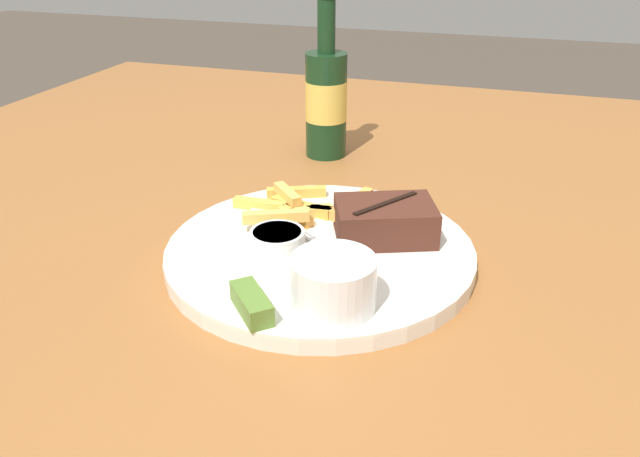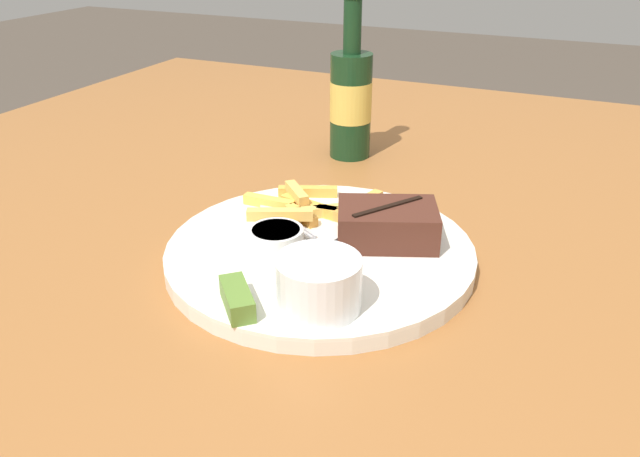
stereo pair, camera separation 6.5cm
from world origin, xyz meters
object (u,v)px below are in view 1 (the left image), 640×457
(pickle_spear, at_px, (252,303))
(fork_utensil, at_px, (271,217))
(dinner_plate, at_px, (320,253))
(steak_portion, at_px, (385,221))
(coleslaw_cup, at_px, (333,280))
(beer_bottle, at_px, (326,98))
(dipping_sauce_cup, at_px, (277,241))
(knife_utensil, at_px, (359,233))

(pickle_spear, relative_size, fork_utensil, 0.48)
(dinner_plate, distance_m, pickle_spear, 0.14)
(fork_utensil, bearing_deg, steak_portion, 28.75)
(coleslaw_cup, bearing_deg, beer_bottle, 108.13)
(dinner_plate, bearing_deg, fork_utensil, 148.39)
(dinner_plate, bearing_deg, beer_bottle, 106.19)
(steak_portion, height_order, dipping_sauce_cup, steak_portion)
(steak_portion, relative_size, fork_utensil, 1.03)
(coleslaw_cup, height_order, knife_utensil, coleslaw_cup)
(dipping_sauce_cup, bearing_deg, pickle_spear, -80.68)
(coleslaw_cup, xyz_separation_m, knife_utensil, (-0.01, 0.14, -0.02))
(coleslaw_cup, relative_size, knife_utensil, 0.47)
(steak_portion, relative_size, pickle_spear, 2.16)
(dinner_plate, distance_m, knife_utensil, 0.05)
(fork_utensil, bearing_deg, beer_bottle, 125.19)
(coleslaw_cup, height_order, dipping_sauce_cup, coleslaw_cup)
(coleslaw_cup, distance_m, beer_bottle, 0.44)
(pickle_spear, relative_size, knife_utensil, 0.35)
(dipping_sauce_cup, xyz_separation_m, fork_utensil, (-0.04, 0.07, -0.01))
(steak_portion, bearing_deg, dinner_plate, -147.39)
(knife_utensil, bearing_deg, fork_utensil, 101.60)
(dinner_plate, xyz_separation_m, dipping_sauce_cup, (-0.04, -0.03, 0.02))
(coleslaw_cup, distance_m, pickle_spear, 0.07)
(beer_bottle, bearing_deg, pickle_spear, -80.93)
(coleslaw_cup, xyz_separation_m, beer_bottle, (-0.14, 0.42, 0.04))
(dinner_plate, distance_m, steak_portion, 0.08)
(pickle_spear, height_order, knife_utensil, pickle_spear)
(coleslaw_cup, distance_m, dipping_sauce_cup, 0.11)
(pickle_spear, height_order, beer_bottle, beer_bottle)
(dipping_sauce_cup, bearing_deg, beer_bottle, 98.99)
(beer_bottle, bearing_deg, steak_portion, -61.04)
(coleslaw_cup, height_order, beer_bottle, beer_bottle)
(pickle_spear, distance_m, fork_utensil, 0.19)
(steak_portion, bearing_deg, dipping_sauce_cup, -145.27)
(dipping_sauce_cup, xyz_separation_m, knife_utensil, (0.07, 0.06, -0.01))
(dinner_plate, bearing_deg, pickle_spear, -97.90)
(fork_utensil, xyz_separation_m, beer_bottle, (-0.02, 0.27, 0.07))
(dipping_sauce_cup, bearing_deg, coleslaw_cup, -42.79)
(knife_utensil, relative_size, beer_bottle, 0.65)
(steak_portion, bearing_deg, beer_bottle, 118.96)
(knife_utensil, bearing_deg, dipping_sauce_cup, 149.53)
(dipping_sauce_cup, height_order, knife_utensil, dipping_sauce_cup)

